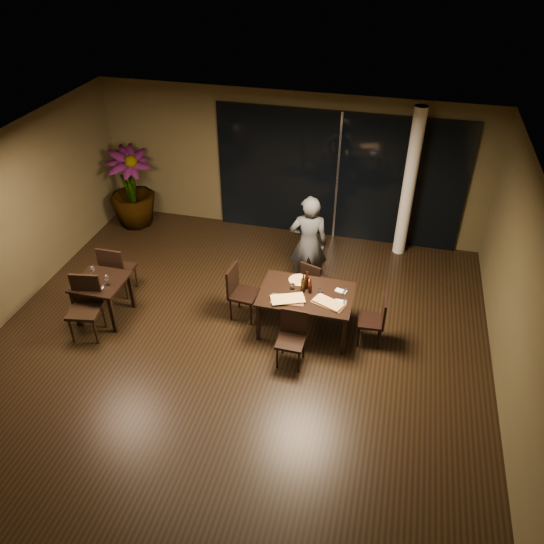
{
  "coord_description": "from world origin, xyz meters",
  "views": [
    {
      "loc": [
        2.11,
        -5.9,
        5.93
      ],
      "look_at": [
        0.42,
        0.83,
        1.05
      ],
      "focal_mm": 35.0,
      "sensor_mm": 36.0,
      "label": 1
    }
  ],
  "objects_px": {
    "main_table": "(306,297)",
    "chair_main_near": "(292,335)",
    "chair_main_left": "(239,289)",
    "bottle_b": "(310,286)",
    "diner": "(308,244)",
    "bottle_a": "(303,283)",
    "bottle_c": "(307,280)",
    "side_table": "(101,287)",
    "chair_side_far": "(116,268)",
    "chair_main_far": "(313,280)",
    "chair_main_right": "(376,318)",
    "potted_plant": "(131,188)",
    "chair_side_near": "(86,303)"
  },
  "relations": [
    {
      "from": "diner",
      "to": "bottle_a",
      "type": "xyz_separation_m",
      "value": [
        0.14,
        -1.15,
        -0.02
      ]
    },
    {
      "from": "bottle_a",
      "to": "bottle_b",
      "type": "relative_size",
      "value": 1.21
    },
    {
      "from": "diner",
      "to": "side_table",
      "type": "bearing_deg",
      "value": 16.71
    },
    {
      "from": "chair_side_near",
      "to": "side_table",
      "type": "bearing_deg",
      "value": 73.52
    },
    {
      "from": "main_table",
      "to": "chair_main_right",
      "type": "relative_size",
      "value": 1.71
    },
    {
      "from": "chair_main_far",
      "to": "chair_main_left",
      "type": "height_order",
      "value": "chair_main_left"
    },
    {
      "from": "diner",
      "to": "chair_side_far",
      "type": "bearing_deg",
      "value": 7.02
    },
    {
      "from": "side_table",
      "to": "chair_side_near",
      "type": "distance_m",
      "value": 0.42
    },
    {
      "from": "chair_main_far",
      "to": "bottle_c",
      "type": "xyz_separation_m",
      "value": [
        0.0,
        -0.64,
        0.44
      ]
    },
    {
      "from": "chair_main_left",
      "to": "bottle_c",
      "type": "height_order",
      "value": "bottle_c"
    },
    {
      "from": "side_table",
      "to": "chair_side_far",
      "type": "bearing_deg",
      "value": 95.81
    },
    {
      "from": "potted_plant",
      "to": "bottle_c",
      "type": "xyz_separation_m",
      "value": [
        4.32,
        -2.46,
        0.05
      ]
    },
    {
      "from": "side_table",
      "to": "bottle_a",
      "type": "bearing_deg",
      "value": 9.25
    },
    {
      "from": "chair_main_far",
      "to": "chair_main_near",
      "type": "relative_size",
      "value": 0.94
    },
    {
      "from": "main_table",
      "to": "chair_main_near",
      "type": "bearing_deg",
      "value": -95.21
    },
    {
      "from": "bottle_b",
      "to": "chair_main_left",
      "type": "bearing_deg",
      "value": 177.3
    },
    {
      "from": "chair_main_left",
      "to": "bottle_b",
      "type": "distance_m",
      "value": 1.26
    },
    {
      "from": "potted_plant",
      "to": "chair_main_near",
      "type": "bearing_deg",
      "value": -38.0
    },
    {
      "from": "side_table",
      "to": "bottle_c",
      "type": "bearing_deg",
      "value": 10.61
    },
    {
      "from": "main_table",
      "to": "bottle_b",
      "type": "distance_m",
      "value": 0.22
    },
    {
      "from": "chair_main_near",
      "to": "chair_main_right",
      "type": "xyz_separation_m",
      "value": [
        1.21,
        0.72,
        -0.01
      ]
    },
    {
      "from": "chair_side_far",
      "to": "bottle_c",
      "type": "height_order",
      "value": "bottle_c"
    },
    {
      "from": "chair_main_near",
      "to": "bottle_a",
      "type": "distance_m",
      "value": 0.89
    },
    {
      "from": "main_table",
      "to": "bottle_a",
      "type": "height_order",
      "value": "bottle_a"
    },
    {
      "from": "chair_main_right",
      "to": "bottle_a",
      "type": "height_order",
      "value": "bottle_a"
    },
    {
      "from": "chair_main_left",
      "to": "potted_plant",
      "type": "height_order",
      "value": "potted_plant"
    },
    {
      "from": "chair_main_right",
      "to": "diner",
      "type": "height_order",
      "value": "diner"
    },
    {
      "from": "chair_side_far",
      "to": "diner",
      "type": "height_order",
      "value": "diner"
    },
    {
      "from": "chair_side_near",
      "to": "bottle_b",
      "type": "distance_m",
      "value": 3.64
    },
    {
      "from": "chair_main_left",
      "to": "chair_side_far",
      "type": "distance_m",
      "value": 2.3
    },
    {
      "from": "bottle_b",
      "to": "bottle_c",
      "type": "relative_size",
      "value": 0.81
    },
    {
      "from": "diner",
      "to": "bottle_c",
      "type": "height_order",
      "value": "diner"
    },
    {
      "from": "side_table",
      "to": "bottle_c",
      "type": "distance_m",
      "value": 3.44
    },
    {
      "from": "chair_main_far",
      "to": "chair_side_near",
      "type": "xyz_separation_m",
      "value": [
        -3.42,
        -1.69,
        0.12
      ]
    },
    {
      "from": "chair_side_near",
      "to": "chair_side_far",
      "type": "bearing_deg",
      "value": 81.16
    },
    {
      "from": "side_table",
      "to": "chair_main_left",
      "type": "height_order",
      "value": "chair_main_left"
    },
    {
      "from": "chair_main_near",
      "to": "potted_plant",
      "type": "height_order",
      "value": "potted_plant"
    },
    {
      "from": "chair_main_right",
      "to": "diner",
      "type": "bearing_deg",
      "value": -136.37
    },
    {
      "from": "chair_main_right",
      "to": "chair_side_near",
      "type": "xyz_separation_m",
      "value": [
        -4.59,
        -0.89,
        0.1
      ]
    },
    {
      "from": "diner",
      "to": "bottle_a",
      "type": "bearing_deg",
      "value": 85.54
    },
    {
      "from": "chair_side_near",
      "to": "bottle_c",
      "type": "height_order",
      "value": "bottle_c"
    },
    {
      "from": "potted_plant",
      "to": "bottle_a",
      "type": "bearing_deg",
      "value": -30.81
    },
    {
      "from": "chair_main_far",
      "to": "chair_main_left",
      "type": "distance_m",
      "value": 1.32
    },
    {
      "from": "chair_main_left",
      "to": "chair_side_far",
      "type": "height_order",
      "value": "chair_side_far"
    },
    {
      "from": "chair_main_far",
      "to": "chair_main_left",
      "type": "relative_size",
      "value": 0.86
    },
    {
      "from": "chair_main_left",
      "to": "bottle_c",
      "type": "bearing_deg",
      "value": -82.83
    },
    {
      "from": "main_table",
      "to": "chair_main_far",
      "type": "height_order",
      "value": "chair_main_far"
    },
    {
      "from": "side_table",
      "to": "bottle_b",
      "type": "distance_m",
      "value": 3.5
    },
    {
      "from": "diner",
      "to": "chair_main_left",
      "type": "bearing_deg",
      "value": 37.63
    },
    {
      "from": "chair_side_far",
      "to": "main_table",
      "type": "bearing_deg",
      "value": 178.04
    }
  ]
}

